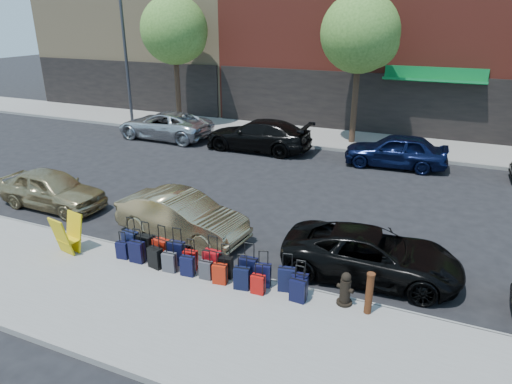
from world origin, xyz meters
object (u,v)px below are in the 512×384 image
at_px(display_rack, 68,235).
at_px(suitcase_front_5, 212,263).
at_px(fire_hydrant, 345,290).
at_px(car_near_2, 371,254).
at_px(tree_center, 363,35).
at_px(car_near_0, 52,189).
at_px(tree_left, 176,32).
at_px(bollard, 369,293).
at_px(car_near_1, 182,216).
at_px(car_far_0, 164,125).
at_px(car_far_2, 396,151).
at_px(streetlight, 128,45).
at_px(car_far_1, 258,135).

bearing_deg(display_rack, suitcase_front_5, 18.46).
distance_m(fire_hydrant, car_near_2, 1.72).
distance_m(tree_center, car_near_0, 15.50).
bearing_deg(tree_left, car_near_0, -78.46).
xyz_separation_m(bollard, car_near_1, (-5.96, 1.81, 0.02)).
bearing_deg(car_near_1, bollard, -101.16).
distance_m(bollard, car_far_0, 17.57).
xyz_separation_m(tree_left, fire_hydrant, (13.34, -14.25, -4.89)).
bearing_deg(car_far_2, tree_center, -143.92).
relative_size(tree_center, car_far_0, 1.38).
relative_size(display_rack, car_near_2, 0.24).
bearing_deg(car_near_0, tree_left, 12.82).
height_order(tree_left, suitcase_front_5, tree_left).
xyz_separation_m(tree_center, car_near_1, (-2.57, -12.57, -4.73)).
bearing_deg(car_near_1, tree_center, -5.77).
distance_m(suitcase_front_5, display_rack, 4.27).
height_order(tree_left, car_near_1, tree_left).
bearing_deg(car_near_2, streetlight, 50.68).
relative_size(tree_center, car_far_2, 1.65).
relative_size(bollard, car_far_0, 0.19).
bearing_deg(display_rack, streetlight, 132.11).
xyz_separation_m(suitcase_front_5, display_rack, (-4.22, -0.57, 0.21)).
bearing_deg(fire_hydrant, car_far_0, 156.48).
xyz_separation_m(fire_hydrant, car_near_2, (0.28, 1.70, 0.10)).
bearing_deg(car_near_2, tree_center, 10.22).
bearing_deg(car_near_2, car_near_0, 85.59).
height_order(fire_hydrant, display_rack, display_rack).
distance_m(tree_left, fire_hydrant, 20.12).
bearing_deg(bollard, tree_left, 134.00).
bearing_deg(bollard, car_far_2, 94.85).
bearing_deg(display_rack, tree_center, 82.96).
relative_size(fire_hydrant, display_rack, 0.74).
height_order(display_rack, car_far_1, car_far_1).
height_order(display_rack, car_far_2, car_far_2).
bearing_deg(display_rack, tree_left, 121.73).
bearing_deg(car_near_1, fire_hydrant, -101.49).
bearing_deg(car_near_2, display_rack, 102.85).
relative_size(tree_left, bollard, 7.21).
bearing_deg(fire_hydrant, bollard, 5.05).
bearing_deg(tree_center, fire_hydrant, -78.74).
distance_m(car_near_2, car_far_0, 16.19).
relative_size(car_near_2, car_far_0, 0.86).
xyz_separation_m(car_near_0, car_near_1, (5.40, -0.15, 0.01)).
distance_m(tree_center, streetlight, 13.48).
xyz_separation_m(tree_left, car_far_0, (0.69, -2.80, -4.68)).
height_order(streetlight, car_near_1, streetlight).
height_order(tree_center, display_rack, tree_center).
bearing_deg(car_far_0, display_rack, 23.19).
relative_size(fire_hydrant, car_near_2, 0.18).
xyz_separation_m(suitcase_front_5, car_near_0, (-7.40, 1.92, 0.20)).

